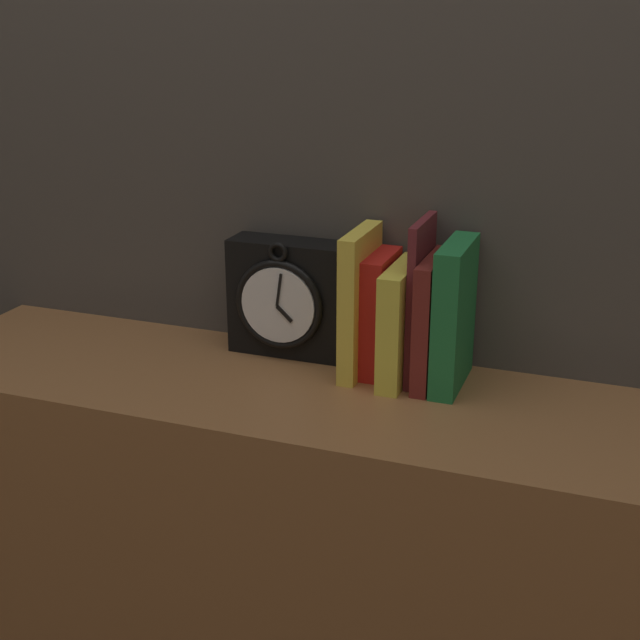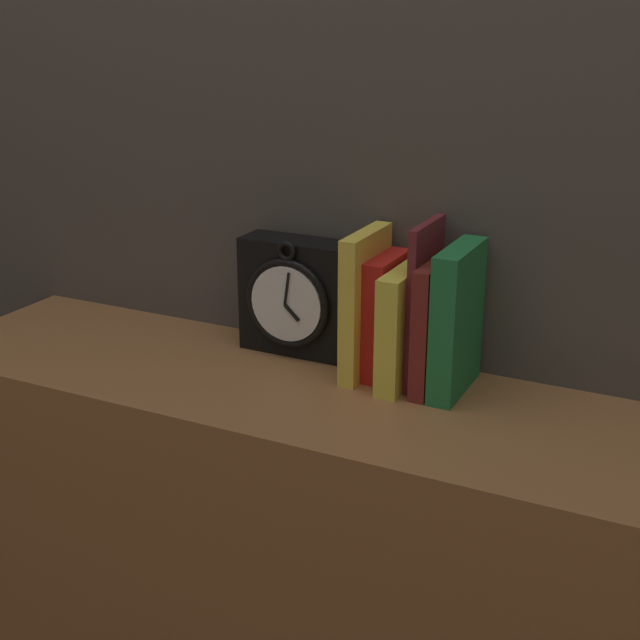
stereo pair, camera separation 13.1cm
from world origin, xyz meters
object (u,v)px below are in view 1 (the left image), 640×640
at_px(book_slot2_yellow, 401,323).
at_px(book_slot5_green, 454,316).
at_px(book_slot3_maroon, 420,300).
at_px(book_slot4_maroon, 431,321).
at_px(clock, 287,298).
at_px(book_slot0_yellow, 360,302).
at_px(book_slot1_red, 380,314).

relative_size(book_slot2_yellow, book_slot5_green, 0.81).
distance_m(book_slot2_yellow, book_slot3_maroon, 0.05).
bearing_deg(book_slot4_maroon, book_slot5_green, -0.89).
bearing_deg(clock, book_slot2_yellow, -10.39).
distance_m(book_slot2_yellow, book_slot5_green, 0.08).
bearing_deg(book_slot2_yellow, book_slot0_yellow, 174.71).
relative_size(book_slot1_red, book_slot2_yellow, 1.05).
bearing_deg(book_slot5_green, clock, 173.30).
bearing_deg(book_slot2_yellow, book_slot3_maroon, 30.20).
relative_size(clock, book_slot2_yellow, 1.10).
bearing_deg(book_slot2_yellow, book_slot5_green, 2.78).
xyz_separation_m(book_slot2_yellow, book_slot5_green, (0.08, 0.00, 0.02)).
relative_size(book_slot3_maroon, book_slot5_green, 1.13).
relative_size(book_slot1_red, book_slot5_green, 0.85).
relative_size(clock, book_slot0_yellow, 0.87).
relative_size(book_slot2_yellow, book_slot3_maroon, 0.72).
distance_m(book_slot0_yellow, book_slot5_green, 0.15).
height_order(clock, book_slot4_maroon, clock).
bearing_deg(book_slot2_yellow, clock, 169.61).
height_order(clock, book_slot3_maroon, book_slot3_maroon).
xyz_separation_m(book_slot0_yellow, book_slot5_green, (0.15, -0.00, -0.00)).
xyz_separation_m(book_slot4_maroon, book_slot5_green, (0.03, -0.00, 0.01)).
bearing_deg(book_slot4_maroon, book_slot2_yellow, -174.52).
bearing_deg(book_slot5_green, book_slot0_yellow, 179.08).
bearing_deg(book_slot1_red, book_slot4_maroon, -9.31).
bearing_deg(book_slot4_maroon, clock, 172.51).
height_order(book_slot2_yellow, book_slot3_maroon, book_slot3_maroon).
relative_size(book_slot1_red, book_slot3_maroon, 0.76).
height_order(clock, book_slot0_yellow, book_slot0_yellow).
xyz_separation_m(clock, book_slot1_red, (0.17, -0.02, -0.00)).
bearing_deg(book_slot1_red, book_slot3_maroon, -3.25).
bearing_deg(clock, book_slot1_red, -6.56).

